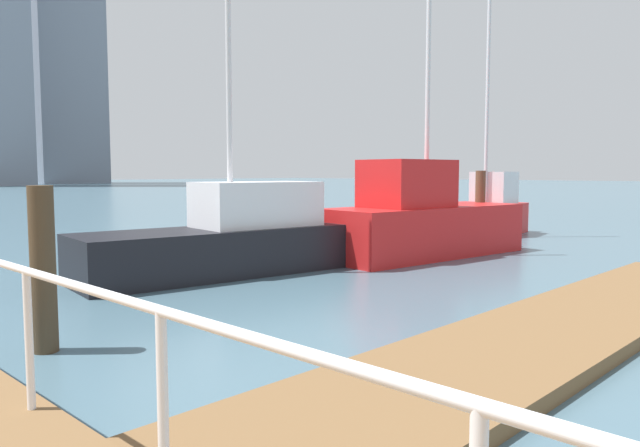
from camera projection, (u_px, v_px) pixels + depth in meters
ground_plane at (38, 278)px, 12.46m from camera, size 300.00×300.00×0.00m
floating_dock at (559, 329)px, 8.04m from camera, size 13.16×2.00×0.18m
boardwalk_railing at (280, 392)px, 2.53m from camera, size 0.06×27.87×1.08m
dock_piling_0 at (480, 209)px, 17.59m from camera, size 0.29×0.29×2.21m
dock_piling_1 at (416, 226)px, 14.92m from camera, size 0.31×0.31×1.67m
dock_piling_2 at (43, 270)px, 7.24m from camera, size 0.29×0.29×2.02m
moored_boat_2 at (422, 221)px, 15.54m from camera, size 6.00×2.60×7.11m
moored_boat_3 at (237, 238)px, 13.04m from camera, size 6.76×2.76×6.81m
moored_boat_4 at (487, 213)px, 20.28m from camera, size 5.62×2.44×8.83m
skyline_tower_5 at (61, 33)px, 114.36m from camera, size 13.04×12.89×56.71m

